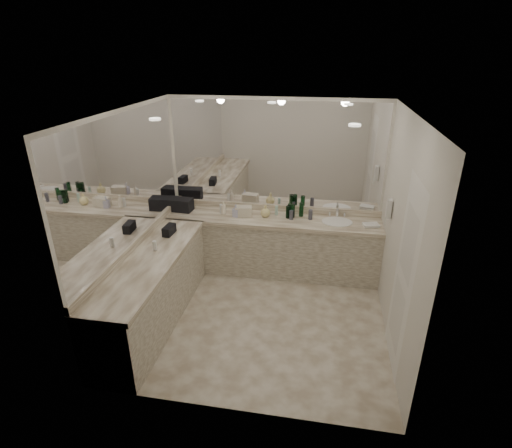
% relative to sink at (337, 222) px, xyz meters
% --- Properties ---
extents(floor, '(3.20, 3.20, 0.00)m').
position_rel_sink_xyz_m(floor, '(-0.95, -1.20, -0.90)').
color(floor, beige).
rests_on(floor, ground).
extents(ceiling, '(3.20, 3.20, 0.00)m').
position_rel_sink_xyz_m(ceiling, '(-0.95, -1.20, 1.71)').
color(ceiling, white).
rests_on(ceiling, floor).
extents(wall_back, '(3.20, 0.02, 2.60)m').
position_rel_sink_xyz_m(wall_back, '(-0.95, 0.30, 0.41)').
color(wall_back, silver).
rests_on(wall_back, floor).
extents(wall_left, '(0.02, 3.00, 2.60)m').
position_rel_sink_xyz_m(wall_left, '(-2.55, -1.20, 0.41)').
color(wall_left, silver).
rests_on(wall_left, floor).
extents(wall_right, '(0.02, 3.00, 2.60)m').
position_rel_sink_xyz_m(wall_right, '(0.65, -1.20, 0.41)').
color(wall_right, silver).
rests_on(wall_right, floor).
extents(vanity_back_base, '(3.20, 0.60, 0.84)m').
position_rel_sink_xyz_m(vanity_back_base, '(-0.95, 0.00, -0.48)').
color(vanity_back_base, beige).
rests_on(vanity_back_base, floor).
extents(vanity_back_top, '(3.20, 0.64, 0.06)m').
position_rel_sink_xyz_m(vanity_back_top, '(-0.95, -0.01, -0.03)').
color(vanity_back_top, beige).
rests_on(vanity_back_top, vanity_back_base).
extents(vanity_left_base, '(0.60, 2.40, 0.84)m').
position_rel_sink_xyz_m(vanity_left_base, '(-2.25, -1.50, -0.48)').
color(vanity_left_base, beige).
rests_on(vanity_left_base, floor).
extents(vanity_left_top, '(0.64, 2.42, 0.06)m').
position_rel_sink_xyz_m(vanity_left_top, '(-2.24, -1.50, -0.03)').
color(vanity_left_top, beige).
rests_on(vanity_left_top, vanity_left_base).
extents(backsplash_back, '(3.20, 0.04, 0.10)m').
position_rel_sink_xyz_m(backsplash_back, '(-0.95, 0.28, 0.05)').
color(backsplash_back, beige).
rests_on(backsplash_back, vanity_back_top).
extents(backsplash_left, '(0.04, 3.00, 0.10)m').
position_rel_sink_xyz_m(backsplash_left, '(-2.53, -1.20, 0.05)').
color(backsplash_left, beige).
rests_on(backsplash_left, vanity_left_top).
extents(mirror_back, '(3.12, 0.01, 1.55)m').
position_rel_sink_xyz_m(mirror_back, '(-0.95, 0.29, 0.88)').
color(mirror_back, white).
rests_on(mirror_back, wall_back).
extents(mirror_left, '(0.01, 2.92, 1.55)m').
position_rel_sink_xyz_m(mirror_left, '(-2.54, -1.20, 0.88)').
color(mirror_left, white).
rests_on(mirror_left, wall_left).
extents(sink, '(0.44, 0.44, 0.03)m').
position_rel_sink_xyz_m(sink, '(0.00, 0.00, 0.00)').
color(sink, white).
rests_on(sink, vanity_back_top).
extents(faucet, '(0.24, 0.16, 0.14)m').
position_rel_sink_xyz_m(faucet, '(0.00, 0.21, 0.07)').
color(faucet, silver).
rests_on(faucet, vanity_back_top).
extents(wall_phone, '(0.06, 0.10, 0.24)m').
position_rel_sink_xyz_m(wall_phone, '(0.61, -0.50, 0.46)').
color(wall_phone, white).
rests_on(wall_phone, wall_right).
extents(door, '(0.02, 0.82, 2.10)m').
position_rel_sink_xyz_m(door, '(0.64, -1.70, 0.16)').
color(door, white).
rests_on(door, wall_right).
extents(black_toiletry_bag, '(0.36, 0.24, 0.19)m').
position_rel_sink_xyz_m(black_toiletry_bag, '(-2.38, 0.04, 0.10)').
color(black_toiletry_bag, black).
rests_on(black_toiletry_bag, vanity_back_top).
extents(black_bag_spill, '(0.12, 0.24, 0.13)m').
position_rel_sink_xyz_m(black_bag_spill, '(-2.25, -0.81, 0.07)').
color(black_bag_spill, black).
rests_on(black_bag_spill, vanity_left_top).
extents(cream_cosmetic_case, '(0.27, 0.19, 0.14)m').
position_rel_sink_xyz_m(cream_cosmetic_case, '(-1.39, 0.00, 0.08)').
color(cream_cosmetic_case, beige).
rests_on(cream_cosmetic_case, vanity_back_top).
extents(hand_towel, '(0.25, 0.19, 0.04)m').
position_rel_sink_xyz_m(hand_towel, '(0.47, -0.07, 0.02)').
color(hand_towel, white).
rests_on(hand_towel, vanity_back_top).
extents(lotion_left, '(0.05, 0.05, 0.12)m').
position_rel_sink_xyz_m(lotion_left, '(-2.25, -1.29, 0.07)').
color(lotion_left, white).
rests_on(lotion_left, vanity_left_top).
extents(soap_bottle_a, '(0.08, 0.08, 0.20)m').
position_rel_sink_xyz_m(soap_bottle_a, '(-1.70, 0.01, 0.11)').
color(soap_bottle_a, white).
rests_on(soap_bottle_a, vanity_back_top).
extents(soap_bottle_b, '(0.10, 0.10, 0.19)m').
position_rel_sink_xyz_m(soap_bottle_b, '(-1.49, -0.05, 0.10)').
color(soap_bottle_b, '#B4B4D2').
rests_on(soap_bottle_b, vanity_back_top).
extents(soap_bottle_c, '(0.17, 0.17, 0.19)m').
position_rel_sink_xyz_m(soap_bottle_c, '(-1.06, 0.02, 0.10)').
color(soap_bottle_c, '#F0E095').
rests_on(soap_bottle_c, vanity_back_top).
extents(green_bottle_0, '(0.07, 0.07, 0.20)m').
position_rel_sink_xyz_m(green_bottle_0, '(-0.70, 0.10, 0.10)').
color(green_bottle_0, '#0E411A').
rests_on(green_bottle_0, vanity_back_top).
extents(green_bottle_1, '(0.07, 0.07, 0.21)m').
position_rel_sink_xyz_m(green_bottle_1, '(-0.53, 0.13, 0.11)').
color(green_bottle_1, '#0E411A').
rests_on(green_bottle_1, vanity_back_top).
extents(green_bottle_2, '(0.07, 0.07, 0.19)m').
position_rel_sink_xyz_m(green_bottle_2, '(-0.72, 0.03, 0.10)').
color(green_bottle_2, '#0E411A').
rests_on(green_bottle_2, vanity_back_top).
extents(green_bottle_3, '(0.06, 0.06, 0.20)m').
position_rel_sink_xyz_m(green_bottle_3, '(-0.66, 0.07, 0.11)').
color(green_bottle_3, '#0E411A').
rests_on(green_bottle_3, vanity_back_top).
extents(amenity_bottle_0, '(0.06, 0.06, 0.14)m').
position_rel_sink_xyz_m(amenity_bottle_0, '(-0.67, -0.02, 0.07)').
color(amenity_bottle_0, '#3F3F4C').
rests_on(amenity_bottle_0, vanity_back_top).
extents(amenity_bottle_1, '(0.05, 0.05, 0.11)m').
position_rel_sink_xyz_m(amenity_bottle_1, '(-0.68, 0.11, 0.06)').
color(amenity_bottle_1, '#3F3F4C').
rests_on(amenity_bottle_1, vanity_back_top).
extents(amenity_bottle_2, '(0.05, 0.05, 0.07)m').
position_rel_sink_xyz_m(amenity_bottle_2, '(-0.67, 0.06, 0.04)').
color(amenity_bottle_2, silver).
rests_on(amenity_bottle_2, vanity_back_top).
extents(amenity_bottle_3, '(0.05, 0.05, 0.15)m').
position_rel_sink_xyz_m(amenity_bottle_3, '(-0.90, 0.12, 0.08)').
color(amenity_bottle_3, silver).
rests_on(amenity_bottle_3, vanity_back_top).
extents(amenity_bottle_4, '(0.06, 0.06, 0.15)m').
position_rel_sink_xyz_m(amenity_bottle_4, '(-0.39, 0.04, 0.08)').
color(amenity_bottle_4, '#3F3F4C').
rests_on(amenity_bottle_4, vanity_back_top).
extents(amenity_bottle_5, '(0.05, 0.05, 0.14)m').
position_rel_sink_xyz_m(amenity_bottle_5, '(-1.74, 0.05, 0.07)').
color(amenity_bottle_5, white).
rests_on(amenity_bottle_5, vanity_back_top).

